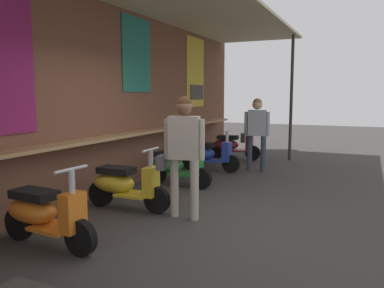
# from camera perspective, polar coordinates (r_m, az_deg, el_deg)

# --- Properties ---
(ground_plane) EXTENTS (37.44, 37.44, 0.00)m
(ground_plane) POSITION_cam_1_polar(r_m,az_deg,el_deg) (5.66, -0.47, -10.71)
(ground_plane) COLOR #383533
(market_stall_facade) EXTENTS (13.37, 2.63, 3.41)m
(market_stall_facade) POSITION_cam_1_polar(r_m,az_deg,el_deg) (6.38, -15.78, 8.56)
(market_stall_facade) COLOR brown
(market_stall_facade) RESTS_ON ground_plane
(scooter_orange) EXTENTS (0.48, 1.40, 0.97)m
(scooter_orange) POSITION_cam_1_polar(r_m,az_deg,el_deg) (4.84, -21.17, -9.51)
(scooter_orange) COLOR orange
(scooter_orange) RESTS_ON ground_plane
(scooter_yellow) EXTENTS (0.46, 1.40, 0.97)m
(scooter_yellow) POSITION_cam_1_polar(r_m,az_deg,el_deg) (6.03, -10.10, -5.87)
(scooter_yellow) COLOR gold
(scooter_yellow) RESTS_ON ground_plane
(scooter_green) EXTENTS (0.50, 1.40, 0.97)m
(scooter_green) POSITION_cam_1_polar(r_m,az_deg,el_deg) (7.49, -2.55, -3.22)
(scooter_green) COLOR #237533
(scooter_green) RESTS_ON ground_plane
(scooter_blue) EXTENTS (0.46, 1.40, 0.97)m
(scooter_blue) POSITION_cam_1_polar(r_m,az_deg,el_deg) (8.95, 2.23, -1.50)
(scooter_blue) COLOR #233D9E
(scooter_blue) RESTS_ON ground_plane
(scooter_maroon) EXTENTS (0.50, 1.40, 0.97)m
(scooter_maroon) POSITION_cam_1_polar(r_m,az_deg,el_deg) (10.60, 5.90, -0.17)
(scooter_maroon) COLOR maroon
(scooter_maroon) RESTS_ON ground_plane
(shopper_with_handbag) EXTENTS (0.40, 0.66, 1.67)m
(shopper_with_handbag) POSITION_cam_1_polar(r_m,az_deg,el_deg) (8.97, 9.43, 2.47)
(shopper_with_handbag) COLOR #383D4C
(shopper_with_handbag) RESTS_ON ground_plane
(shopper_browsing) EXTENTS (0.36, 0.68, 1.73)m
(shopper_browsing) POSITION_cam_1_polar(r_m,az_deg,el_deg) (5.40, -1.32, -0.04)
(shopper_browsing) COLOR #ADA393
(shopper_browsing) RESTS_ON ground_plane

